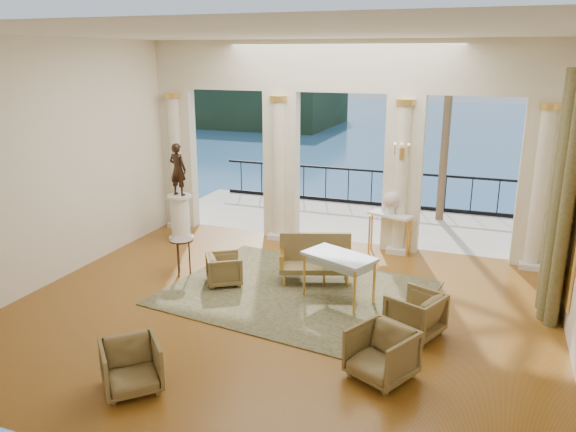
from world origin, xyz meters
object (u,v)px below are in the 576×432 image
at_px(settee, 316,259).
at_px(statue, 178,169).
at_px(side_table, 181,244).
at_px(game_table, 339,260).
at_px(armchair_b, 382,351).
at_px(armchair_d, 224,268).
at_px(console_table, 390,220).
at_px(armchair_a, 131,364).
at_px(pedestal, 180,218).
at_px(armchair_c, 415,312).

height_order(settee, statue, statue).
height_order(settee, side_table, settee).
bearing_deg(game_table, armchair_b, -38.31).
bearing_deg(armchair_d, console_table, -75.86).
xyz_separation_m(armchair_a, settee, (1.13, 4.30, 0.08)).
xyz_separation_m(armchair_a, pedestal, (-2.56, 5.55, 0.15)).
height_order(game_table, pedestal, pedestal).
height_order(armchair_a, statue, statue).
distance_m(game_table, side_table, 3.19).
bearing_deg(side_table, armchair_c, -10.82).
bearing_deg(console_table, pedestal, -150.96).
bearing_deg(game_table, armchair_d, -155.43).
bearing_deg(armchair_c, side_table, -77.34).
bearing_deg(armchair_b, armchair_a, -128.00).
relative_size(armchair_c, side_table, 1.02).
bearing_deg(statue, armchair_b, 151.45).
relative_size(armchair_a, game_table, 0.53).
height_order(settee, game_table, settee).
xyz_separation_m(armchair_a, game_table, (1.77, 3.60, 0.39)).
xyz_separation_m(armchair_d, settee, (1.56, 0.75, 0.13)).
relative_size(armchair_a, armchair_b, 0.94).
bearing_deg(armchair_c, armchair_a, -25.67).
relative_size(statue, console_table, 1.19).
distance_m(armchair_a, armchair_c, 4.25).
bearing_deg(side_table, armchair_d, -7.11).
height_order(armchair_a, side_table, side_table).
relative_size(armchair_b, armchair_c, 1.04).
distance_m(armchair_a, side_table, 3.94).
bearing_deg(armchair_a, side_table, 67.19).
relative_size(console_table, side_table, 1.36).
xyz_separation_m(armchair_d, side_table, (-0.98, 0.12, 0.31)).
relative_size(armchair_a, settee, 0.49).
bearing_deg(settee, armchair_b, -76.98).
height_order(console_table, side_table, console_table).
distance_m(armchair_a, console_table, 6.72).
distance_m(armchair_b, side_table, 4.95).
distance_m(armchair_a, armchair_b, 3.28).
xyz_separation_m(armchair_a, armchair_b, (2.97, 1.40, 0.02)).
bearing_deg(statue, armchair_a, 123.14).
xyz_separation_m(pedestal, statue, (0.00, 0.00, 1.16)).
bearing_deg(statue, armchair_d, 145.01).
height_order(armchair_d, pedestal, pedestal).
xyz_separation_m(armchair_b, armchair_d, (-3.41, 2.15, -0.07)).
bearing_deg(armchair_c, statue, -92.14).
bearing_deg(statue, armchair_c, 162.76).
xyz_separation_m(settee, game_table, (0.65, -0.70, 0.31)).
xyz_separation_m(armchair_a, armchair_c, (3.22, 2.78, 0.01)).
xyz_separation_m(armchair_b, pedestal, (-5.53, 4.16, 0.13)).
bearing_deg(armchair_a, armchair_b, -18.76).
bearing_deg(settee, pedestal, 141.72).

